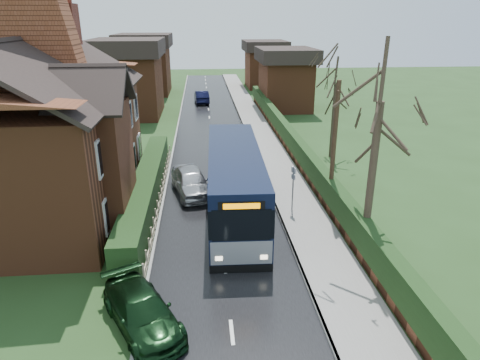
{
  "coord_description": "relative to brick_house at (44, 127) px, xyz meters",
  "views": [
    {
      "loc": [
        -0.74,
        -17.18,
        9.58
      ],
      "look_at": [
        1.09,
        3.14,
        1.8
      ],
      "focal_mm": 32.0,
      "sensor_mm": 36.0,
      "label": 1
    }
  ],
  "objects": [
    {
      "name": "tree_right_far",
      "position": [
        17.31,
        7.3,
        1.23
      ],
      "size": [
        3.88,
        3.88,
        7.5
      ],
      "color": "#31271D",
      "rests_on": "ground"
    },
    {
      "name": "car_green",
      "position": [
        5.83,
        -10.21,
        -3.77
      ],
      "size": [
        3.46,
        4.5,
        1.22
      ],
      "primitive_type": "imported",
      "rotation": [
        0.0,
        0.0,
        0.48
      ],
      "color": "black",
      "rests_on": "ground"
    },
    {
      "name": "tree_house_side",
      "position": [
        -0.97,
        5.22,
        3.76
      ],
      "size": [
        4.79,
        4.79,
        10.89
      ],
      "color": "#3D2D24",
      "rests_on": "ground"
    },
    {
      "name": "bus",
      "position": [
        9.53,
        -1.81,
        -2.68
      ],
      "size": [
        2.9,
        11.3,
        3.41
      ],
      "rotation": [
        0.0,
        0.0,
        -0.03
      ],
      "color": "black",
      "rests_on": "ground"
    },
    {
      "name": "brick_house",
      "position": [
        0.0,
        0.0,
        0.0
      ],
      "size": [
        9.3,
        14.6,
        10.3
      ],
      "color": "brown",
      "rests_on": "ground"
    },
    {
      "name": "kerb_left",
      "position": [
        5.68,
        5.22,
        -4.33
      ],
      "size": [
        0.12,
        100.0,
        0.1
      ],
      "primitive_type": "cube",
      "color": "gray",
      "rests_on": "ground"
    },
    {
      "name": "car_distant",
      "position": [
        8.01,
        29.32,
        -3.65
      ],
      "size": [
        1.86,
        4.52,
        1.45
      ],
      "primitive_type": "imported",
      "rotation": [
        0.0,
        0.0,
        3.22
      ],
      "color": "black",
      "rests_on": "ground"
    },
    {
      "name": "car_silver",
      "position": [
        7.23,
        1.11,
        -3.61
      ],
      "size": [
        2.76,
        4.79,
        1.53
      ],
      "primitive_type": "imported",
      "rotation": [
        0.0,
        0.0,
        0.22
      ],
      "color": "#B6B7BB",
      "rests_on": "ground"
    },
    {
      "name": "right_wall_hedge",
      "position": [
        14.53,
        5.22,
        -3.36
      ],
      "size": [
        0.6,
        50.0,
        1.8
      ],
      "color": "brown",
      "rests_on": "ground"
    },
    {
      "name": "pavement",
      "position": [
        12.98,
        5.22,
        -4.31
      ],
      "size": [
        2.5,
        100.0,
        0.14
      ],
      "primitive_type": "cube",
      "color": "slate",
      "rests_on": "ground"
    },
    {
      "name": "telegraph_pole",
      "position": [
        14.53,
        -1.85,
        -0.93
      ],
      "size": [
        0.34,
        0.86,
        6.8
      ],
      "rotation": [
        0.0,
        0.0,
        -0.31
      ],
      "color": "#312115",
      "rests_on": "ground"
    },
    {
      "name": "kerb_right",
      "position": [
        11.78,
        5.22,
        -4.31
      ],
      "size": [
        0.12,
        100.0,
        0.14
      ],
      "primitive_type": "cube",
      "color": "gray",
      "rests_on": "ground"
    },
    {
      "name": "picket_fence",
      "position": [
        5.58,
        0.22,
        -3.93
      ],
      "size": [
        0.1,
        16.0,
        0.9
      ],
      "primitive_type": null,
      "color": "tan",
      "rests_on": "ground"
    },
    {
      "name": "ground",
      "position": [
        8.73,
        -4.78,
        -4.38
      ],
      "size": [
        140.0,
        140.0,
        0.0
      ],
      "primitive_type": "plane",
      "color": "#26461E",
      "rests_on": "ground"
    },
    {
      "name": "front_hedge",
      "position": [
        4.83,
        0.22,
        -3.58
      ],
      "size": [
        1.2,
        16.0,
        1.6
      ],
      "primitive_type": "cube",
      "color": "black",
      "rests_on": "ground"
    },
    {
      "name": "road",
      "position": [
        8.73,
        5.22,
        -4.37
      ],
      "size": [
        6.0,
        100.0,
        0.02
      ],
      "primitive_type": "cube",
      "color": "black",
      "rests_on": "ground"
    },
    {
      "name": "tree_right_near",
      "position": [
        14.73,
        -6.36,
        2.68
      ],
      "size": [
        4.37,
        4.37,
        9.45
      ],
      "color": "#372A20",
      "rests_on": "ground"
    },
    {
      "name": "bus_stop_sign",
      "position": [
        12.52,
        -1.95,
        -2.7
      ],
      "size": [
        0.18,
        0.38,
        2.55
      ],
      "rotation": [
        0.0,
        0.0,
        0.34
      ],
      "color": "slate",
      "rests_on": "ground"
    }
  ]
}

